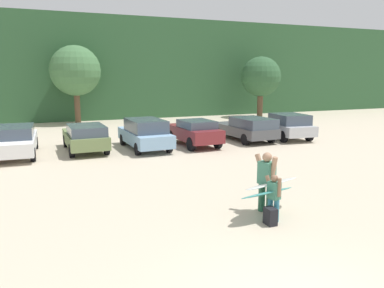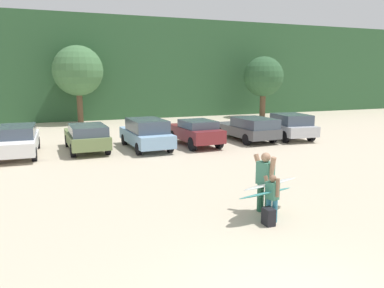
% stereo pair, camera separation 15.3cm
% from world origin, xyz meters
% --- Properties ---
extents(hillside_ridge, '(108.00, 12.00, 8.82)m').
position_xyz_m(hillside_ridge, '(0.00, 34.19, 4.41)').
color(hillside_ridge, '#2D5633').
rests_on(hillside_ridge, ground_plane).
extents(tree_center_left, '(3.90, 3.90, 6.12)m').
position_xyz_m(tree_center_left, '(-1.16, 26.51, 4.14)').
color(tree_center_left, brown).
rests_on(tree_center_left, ground_plane).
extents(tree_center, '(3.58, 3.58, 5.49)m').
position_xyz_m(tree_center, '(14.82, 25.23, 3.67)').
color(tree_center, brown).
rests_on(tree_center, ground_plane).
extents(parked_car_white, '(1.84, 4.82, 1.45)m').
position_xyz_m(parked_car_white, '(-4.97, 15.01, 0.77)').
color(parked_car_white, white).
rests_on(parked_car_white, ground_plane).
extents(parked_car_olive_green, '(1.97, 4.34, 1.40)m').
position_xyz_m(parked_car_olive_green, '(-1.79, 14.90, 0.76)').
color(parked_car_olive_green, '#6B7F4C').
rests_on(parked_car_olive_green, ground_plane).
extents(parked_car_sky_blue, '(1.99, 4.53, 1.57)m').
position_xyz_m(parked_car_sky_blue, '(1.19, 14.46, 0.82)').
color(parked_car_sky_blue, '#84ADD1').
rests_on(parked_car_sky_blue, ground_plane).
extents(parked_car_maroon, '(1.96, 4.03, 1.43)m').
position_xyz_m(parked_car_maroon, '(3.93, 14.31, 0.78)').
color(parked_car_maroon, maroon).
rests_on(parked_car_maroon, ground_plane).
extents(parked_car_dark_gray, '(2.19, 4.58, 1.41)m').
position_xyz_m(parked_car_dark_gray, '(7.41, 14.68, 0.76)').
color(parked_car_dark_gray, '#4C4F54').
rests_on(parked_car_dark_gray, ground_plane).
extents(parked_car_silver, '(2.24, 4.54, 1.53)m').
position_xyz_m(parked_car_silver, '(10.01, 14.53, 0.80)').
color(parked_car_silver, silver).
rests_on(parked_car_silver, ground_plane).
extents(person_adult, '(0.42, 0.81, 1.73)m').
position_xyz_m(person_adult, '(1.98, 4.17, 0.97)').
color(person_adult, '#26593F').
rests_on(person_adult, ground_plane).
extents(person_child, '(0.30, 0.54, 1.26)m').
position_xyz_m(person_child, '(1.84, 3.58, 0.71)').
color(person_child, teal).
rests_on(person_child, ground_plane).
extents(surfboard_white, '(2.13, 1.13, 0.23)m').
position_xyz_m(surfboard_white, '(2.10, 4.06, 0.86)').
color(surfboard_white, white).
extents(surfboard_teal, '(1.85, 0.83, 0.25)m').
position_xyz_m(surfboard_teal, '(1.72, 3.70, 0.74)').
color(surfboard_teal, teal).
extents(backpack_dropped, '(0.24, 0.34, 0.45)m').
position_xyz_m(backpack_dropped, '(1.61, 3.36, 0.22)').
color(backpack_dropped, black).
rests_on(backpack_dropped, ground_plane).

